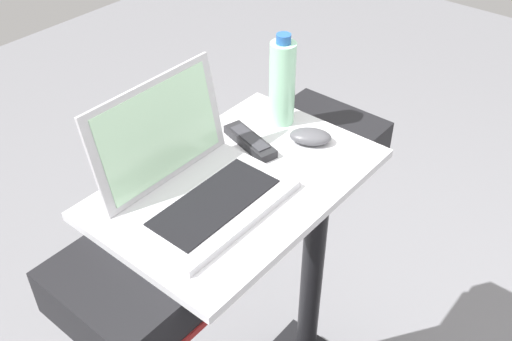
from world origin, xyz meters
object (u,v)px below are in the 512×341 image
(water_bottle, at_px, (282,82))
(laptop, at_px, (193,179))
(computer_mouse, at_px, (310,137))
(tv_remote, at_px, (250,141))

(water_bottle, bearing_deg, laptop, -173.70)
(laptop, xyz_separation_m, water_bottle, (0.35, 0.04, 0.06))
(computer_mouse, bearing_deg, tv_remote, 103.09)
(water_bottle, relative_size, tv_remote, 1.41)
(computer_mouse, height_order, water_bottle, water_bottle)
(laptop, bearing_deg, computer_mouse, -10.62)
(laptop, height_order, water_bottle, laptop)
(water_bottle, height_order, tv_remote, water_bottle)
(tv_remote, bearing_deg, computer_mouse, -46.41)
(computer_mouse, distance_m, tv_remote, 0.14)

